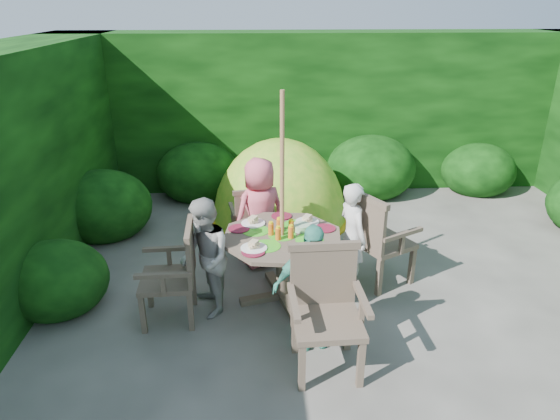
{
  "coord_description": "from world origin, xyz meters",
  "views": [
    {
      "loc": [
        -1.28,
        -4.32,
        2.94
      ],
      "look_at": [
        -1.02,
        0.65,
        0.85
      ],
      "focal_mm": 32.0,
      "sensor_mm": 36.0,
      "label": 1
    }
  ],
  "objects_px": {
    "garden_chair_right": "(377,238)",
    "garden_chair_left": "(176,272)",
    "dome_tent": "(280,218)",
    "garden_chair_back": "(253,219)",
    "child_left": "(205,258)",
    "parasol_pole": "(282,202)",
    "child_right": "(352,236)",
    "child_back": "(260,213)",
    "patio_table": "(282,245)",
    "child_front": "(311,286)",
    "garden_chair_front": "(326,308)"
  },
  "relations": [
    {
      "from": "parasol_pole",
      "to": "child_left",
      "type": "xyz_separation_m",
      "value": [
        -0.77,
        -0.21,
        -0.49
      ]
    },
    {
      "from": "child_right",
      "to": "child_back",
      "type": "xyz_separation_m",
      "value": [
        -0.98,
        0.56,
        0.06
      ]
    },
    {
      "from": "garden_chair_right",
      "to": "child_front",
      "type": "bearing_deg",
      "value": 112.68
    },
    {
      "from": "child_right",
      "to": "dome_tent",
      "type": "height_order",
      "value": "child_right"
    },
    {
      "from": "garden_chair_back",
      "to": "garden_chair_front",
      "type": "bearing_deg",
      "value": 96.33
    },
    {
      "from": "garden_chair_right",
      "to": "child_right",
      "type": "bearing_deg",
      "value": 73.09
    },
    {
      "from": "patio_table",
      "to": "garden_chair_back",
      "type": "xyz_separation_m",
      "value": [
        -0.31,
        1.06,
        -0.16
      ]
    },
    {
      "from": "parasol_pole",
      "to": "garden_chair_left",
      "type": "height_order",
      "value": "parasol_pole"
    },
    {
      "from": "child_left",
      "to": "child_front",
      "type": "bearing_deg",
      "value": 43.96
    },
    {
      "from": "garden_chair_right",
      "to": "garden_chair_front",
      "type": "relative_size",
      "value": 1.0
    },
    {
      "from": "patio_table",
      "to": "garden_chair_left",
      "type": "relative_size",
      "value": 1.62
    },
    {
      "from": "garden_chair_left",
      "to": "child_right",
      "type": "xyz_separation_m",
      "value": [
        1.82,
        0.52,
        0.09
      ]
    },
    {
      "from": "child_right",
      "to": "child_back",
      "type": "height_order",
      "value": "child_back"
    },
    {
      "from": "garden_chair_right",
      "to": "garden_chair_front",
      "type": "bearing_deg",
      "value": 122.14
    },
    {
      "from": "child_right",
      "to": "parasol_pole",
      "type": "bearing_deg",
      "value": 85.58
    },
    {
      "from": "patio_table",
      "to": "child_left",
      "type": "bearing_deg",
      "value": -164.45
    },
    {
      "from": "garden_chair_right",
      "to": "garden_chair_left",
      "type": "xyz_separation_m",
      "value": [
        -2.11,
        -0.58,
        -0.04
      ]
    },
    {
      "from": "garden_chair_front",
      "to": "dome_tent",
      "type": "bearing_deg",
      "value": 91.91
    },
    {
      "from": "garden_chair_back",
      "to": "child_left",
      "type": "height_order",
      "value": "child_left"
    },
    {
      "from": "parasol_pole",
      "to": "child_right",
      "type": "xyz_separation_m",
      "value": [
        0.77,
        0.21,
        -0.5
      ]
    },
    {
      "from": "parasol_pole",
      "to": "dome_tent",
      "type": "height_order",
      "value": "parasol_pole"
    },
    {
      "from": "patio_table",
      "to": "garden_chair_right",
      "type": "xyz_separation_m",
      "value": [
        1.05,
        0.27,
        -0.07
      ]
    },
    {
      "from": "parasol_pole",
      "to": "child_front",
      "type": "relative_size",
      "value": 1.84
    },
    {
      "from": "child_left",
      "to": "child_back",
      "type": "xyz_separation_m",
      "value": [
        0.56,
        0.98,
        0.05
      ]
    },
    {
      "from": "garden_chair_right",
      "to": "dome_tent",
      "type": "height_order",
      "value": "dome_tent"
    },
    {
      "from": "garden_chair_right",
      "to": "garden_chair_back",
      "type": "bearing_deg",
      "value": 31.44
    },
    {
      "from": "garden_chair_right",
      "to": "child_back",
      "type": "height_order",
      "value": "child_back"
    },
    {
      "from": "garden_chair_back",
      "to": "child_back",
      "type": "relative_size",
      "value": 0.65
    },
    {
      "from": "child_left",
      "to": "child_back",
      "type": "relative_size",
      "value": 0.92
    },
    {
      "from": "parasol_pole",
      "to": "garden_chair_right",
      "type": "xyz_separation_m",
      "value": [
        1.06,
        0.27,
        -0.55
      ]
    },
    {
      "from": "garden_chair_back",
      "to": "dome_tent",
      "type": "distance_m",
      "value": 1.22
    },
    {
      "from": "garden_chair_right",
      "to": "dome_tent",
      "type": "distance_m",
      "value": 2.17
    },
    {
      "from": "garden_chair_left",
      "to": "child_back",
      "type": "relative_size",
      "value": 0.73
    },
    {
      "from": "patio_table",
      "to": "child_right",
      "type": "xyz_separation_m",
      "value": [
        0.77,
        0.21,
        -0.02
      ]
    },
    {
      "from": "child_back",
      "to": "garden_chair_back",
      "type": "bearing_deg",
      "value": -101.8
    },
    {
      "from": "garden_chair_left",
      "to": "garden_chair_back",
      "type": "height_order",
      "value": "garden_chair_left"
    },
    {
      "from": "child_right",
      "to": "child_front",
      "type": "distance_m",
      "value": 1.13
    },
    {
      "from": "child_right",
      "to": "dome_tent",
      "type": "bearing_deg",
      "value": -0.18
    },
    {
      "from": "parasol_pole",
      "to": "child_front",
      "type": "distance_m",
      "value": 0.94
    },
    {
      "from": "child_front",
      "to": "dome_tent",
      "type": "bearing_deg",
      "value": 81.69
    },
    {
      "from": "child_left",
      "to": "garden_chair_front",
      "type": "bearing_deg",
      "value": 35.95
    },
    {
      "from": "garden_chair_left",
      "to": "child_left",
      "type": "height_order",
      "value": "child_left"
    },
    {
      "from": "garden_chair_right",
      "to": "child_left",
      "type": "bearing_deg",
      "value": 76.5
    },
    {
      "from": "child_right",
      "to": "child_left",
      "type": "bearing_deg",
      "value": 85.58
    },
    {
      "from": "parasol_pole",
      "to": "child_right",
      "type": "distance_m",
      "value": 0.94
    },
    {
      "from": "dome_tent",
      "to": "child_left",
      "type": "bearing_deg",
      "value": -108.34
    },
    {
      "from": "garden_chair_right",
      "to": "garden_chair_left",
      "type": "bearing_deg",
      "value": 77.08
    },
    {
      "from": "parasol_pole",
      "to": "garden_chair_right",
      "type": "height_order",
      "value": "parasol_pole"
    },
    {
      "from": "garden_chair_back",
      "to": "garden_chair_right",
      "type": "bearing_deg",
      "value": 139.89
    },
    {
      "from": "child_left",
      "to": "dome_tent",
      "type": "xyz_separation_m",
      "value": [
        0.86,
        2.34,
        -0.61
      ]
    }
  ]
}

